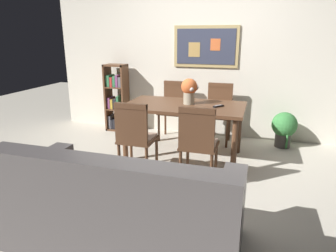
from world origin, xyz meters
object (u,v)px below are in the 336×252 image
Objects in this scene: potted_ivy at (284,127)px; flower_vase at (189,89)px; dining_chair_near_left at (135,134)px; leather_couch at (122,211)px; dining_chair_far_left at (174,105)px; dining_table at (184,111)px; dining_chair_near_right at (198,139)px; tv_remote at (218,106)px; dining_chair_far_right at (219,108)px; bookshelf at (116,99)px.

flower_vase reaches higher than potted_ivy.
dining_chair_near_left is 1.25m from leather_couch.
flower_vase is at bearing 62.72° from dining_chair_near_left.
potted_ivy is at bearing 1.19° from dining_chair_far_left.
dining_chair_far_left is (-0.37, 0.77, -0.11)m from dining_table.
dining_chair_near_left reaches higher than dining_table.
dining_table is 2.88× the size of potted_ivy.
dining_chair_far_left is 0.51× the size of leather_couch.
dining_chair_near_left is 1.00× the size of dining_chair_near_right.
dining_chair_near_right is 1.87m from potted_ivy.
tv_remote is (0.82, -0.77, 0.21)m from dining_chair_far_left.
dining_chair_far_left is at bearing 179.85° from dining_chair_far_right.
leather_couch is 2.04m from tv_remote.
dining_chair_far_right is 1.66× the size of potted_ivy.
dining_chair_far_left is 1.54m from dining_chair_near_left.
dining_chair_far_left is 0.79× the size of bookshelf.
flower_vase is (0.05, 0.06, 0.29)m from dining_table.
flower_vase is (-0.31, -0.70, 0.39)m from dining_chair_far_right.
dining_chair_far_right is 2.68× the size of flower_vase.
flower_vase is (1.48, -0.81, 0.37)m from bookshelf.
dining_table is 0.87× the size of leather_couch.
potted_ivy is (1.70, 0.04, -0.23)m from dining_chair_far_left.
bookshelf reaches higher than potted_ivy.
bookshelf reaches higher than leather_couch.
dining_chair_near_right is at bearing -65.53° from dining_table.
bookshelf is (-1.78, 1.64, 0.02)m from dining_chair_near_right.
potted_ivy is (2.77, -0.07, -0.26)m from bookshelf.
dining_chair_near_right is at bearing -90.38° from dining_chair_far_right.
potted_ivy is at bearing 29.93° from flower_vase.
dining_chair_near_left is (-0.38, -0.78, -0.11)m from dining_table.
flower_vase reaches higher than leather_couch.
tv_remote is (1.88, -0.87, 0.19)m from bookshelf.
dining_chair_far_right is at bearing 64.84° from dining_table.
flower_vase is at bearing 50.99° from dining_table.
bookshelf reaches higher than dining_chair_far_left.
dining_chair_near_left and dining_chair_near_right have the same top height.
flower_vase reaches higher than dining_chair_far_right.
dining_chair_far_right is at bearing 66.28° from flower_vase.
dining_chair_far_right is 1.00m from potted_ivy.
dining_chair_near_left is at bearing -116.20° from dining_table.
leather_couch is at bearing -103.22° from tv_remote.
tv_remote is at bearing -137.60° from potted_ivy.
bookshelf is (-1.43, 2.81, 0.25)m from leather_couch.
dining_table is 0.87m from dining_chair_near_left.
dining_chair_far_left is at bearing 115.49° from dining_table.
leather_couch is at bearing -116.00° from potted_ivy.
bookshelf reaches higher than dining_chair_near_left.
bookshelf is at bearing 176.65° from dining_chair_far_right.
dining_chair_near_left is 1.71m from dining_chair_far_right.
dining_chair_near_left is at bearing -137.41° from potted_ivy.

